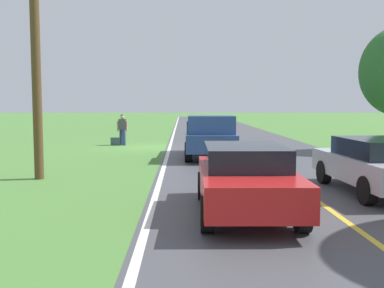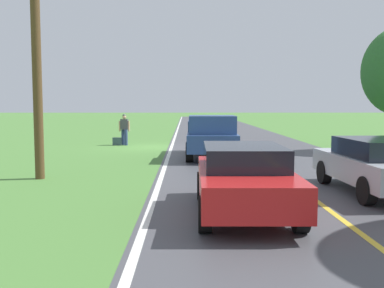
{
  "view_description": "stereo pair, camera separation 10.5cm",
  "coord_description": "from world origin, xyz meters",
  "px_view_note": "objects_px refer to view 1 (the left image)",
  "views": [
    {
      "loc": [
        -1.75,
        23.66,
        2.27
      ],
      "look_at": [
        -2.02,
        10.97,
        1.15
      ],
      "focal_mm": 41.88,
      "sensor_mm": 36.0,
      "label": 1
    },
    {
      "loc": [
        -1.85,
        23.66,
        2.27
      ],
      "look_at": [
        -2.02,
        10.97,
        1.15
      ],
      "focal_mm": 41.88,
      "sensor_mm": 36.0,
      "label": 2
    }
  ],
  "objects_px": {
    "suitcase_carried": "(115,141)",
    "sedan_mid_oncoming": "(376,164)",
    "sedan_ahead_same_lane": "(245,177)",
    "hitchhiker_walking": "(123,128)",
    "utility_pole_roadside": "(36,59)",
    "pickup_truck_passing": "(210,135)"
  },
  "relations": [
    {
      "from": "hitchhiker_walking",
      "to": "utility_pole_roadside",
      "type": "relative_size",
      "value": 0.24
    },
    {
      "from": "suitcase_carried",
      "to": "sedan_mid_oncoming",
      "type": "distance_m",
      "value": 16.23
    },
    {
      "from": "suitcase_carried",
      "to": "utility_pole_roadside",
      "type": "height_order",
      "value": "utility_pole_roadside"
    },
    {
      "from": "pickup_truck_passing",
      "to": "utility_pole_roadside",
      "type": "relative_size",
      "value": 0.75
    },
    {
      "from": "hitchhiker_walking",
      "to": "sedan_mid_oncoming",
      "type": "xyz_separation_m",
      "value": [
        -8.31,
        13.71,
        -0.23
      ]
    },
    {
      "from": "hitchhiker_walking",
      "to": "utility_pole_roadside",
      "type": "distance_m",
      "value": 11.7
    },
    {
      "from": "pickup_truck_passing",
      "to": "sedan_mid_oncoming",
      "type": "height_order",
      "value": "pickup_truck_passing"
    },
    {
      "from": "suitcase_carried",
      "to": "utility_pole_roadside",
      "type": "relative_size",
      "value": 0.06
    },
    {
      "from": "sedan_ahead_same_lane",
      "to": "sedan_mid_oncoming",
      "type": "distance_m",
      "value": 4.2
    },
    {
      "from": "suitcase_carried",
      "to": "sedan_ahead_same_lane",
      "type": "height_order",
      "value": "sedan_ahead_same_lane"
    },
    {
      "from": "pickup_truck_passing",
      "to": "sedan_mid_oncoming",
      "type": "relative_size",
      "value": 1.22
    },
    {
      "from": "hitchhiker_walking",
      "to": "suitcase_carried",
      "type": "relative_size",
      "value": 3.8
    },
    {
      "from": "suitcase_carried",
      "to": "sedan_ahead_same_lane",
      "type": "bearing_deg",
      "value": 22.38
    },
    {
      "from": "sedan_ahead_same_lane",
      "to": "pickup_truck_passing",
      "type": "bearing_deg",
      "value": -89.19
    },
    {
      "from": "sedan_ahead_same_lane",
      "to": "sedan_mid_oncoming",
      "type": "relative_size",
      "value": 0.99
    },
    {
      "from": "hitchhiker_walking",
      "to": "utility_pole_roadside",
      "type": "xyz_separation_m",
      "value": [
        1.04,
        11.35,
        2.64
      ]
    },
    {
      "from": "hitchhiker_walking",
      "to": "sedan_mid_oncoming",
      "type": "bearing_deg",
      "value": 121.22
    },
    {
      "from": "sedan_mid_oncoming",
      "to": "utility_pole_roadside",
      "type": "xyz_separation_m",
      "value": [
        9.35,
        -2.36,
        2.87
      ]
    },
    {
      "from": "utility_pole_roadside",
      "to": "suitcase_carried",
      "type": "bearing_deg",
      "value": -93.13
    },
    {
      "from": "utility_pole_roadside",
      "to": "hitchhiker_walking",
      "type": "bearing_deg",
      "value": -95.25
    },
    {
      "from": "hitchhiker_walking",
      "to": "utility_pole_roadside",
      "type": "height_order",
      "value": "utility_pole_roadside"
    },
    {
      "from": "sedan_ahead_same_lane",
      "to": "hitchhiker_walking",
      "type": "bearing_deg",
      "value": -73.57
    }
  ]
}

